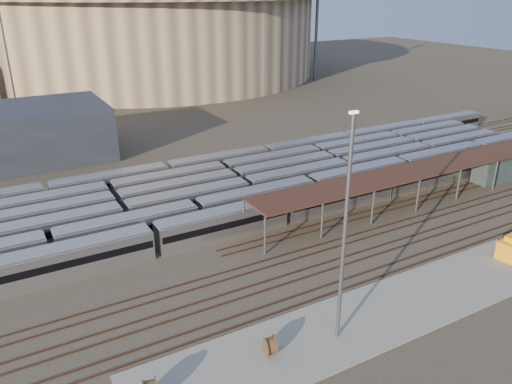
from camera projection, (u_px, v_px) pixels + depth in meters
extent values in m
plane|color=#383026|center=(324.00, 243.00, 64.11)|extent=(420.00, 420.00, 0.00)
cube|color=gray|center=(373.00, 316.00, 49.72)|extent=(50.00, 9.00, 0.20)
cube|color=#B7B7BC|center=(284.00, 209.00, 69.41)|extent=(112.00, 2.90, 3.60)
cube|color=#B7B7BC|center=(311.00, 190.00, 76.20)|extent=(112.00, 2.90, 3.60)
cube|color=#B7B7BC|center=(247.00, 191.00, 75.59)|extent=(112.00, 2.90, 3.60)
cube|color=#B7B7BC|center=(235.00, 182.00, 79.03)|extent=(112.00, 2.90, 3.60)
cube|color=#B7B7BC|center=(224.00, 174.00, 82.48)|extent=(112.00, 2.90, 3.60)
cube|color=#B7B7BC|center=(266.00, 157.00, 90.66)|extent=(112.00, 2.90, 3.60)
cylinder|color=#57585C|center=(265.00, 236.00, 60.57)|extent=(0.30, 0.30, 5.00)
cylinder|color=#57585C|center=(244.00, 219.00, 64.92)|extent=(0.30, 0.30, 5.00)
cylinder|color=#57585C|center=(322.00, 221.00, 64.46)|extent=(0.30, 0.30, 5.00)
cylinder|color=#57585C|center=(299.00, 206.00, 68.81)|extent=(0.30, 0.30, 5.00)
cylinder|color=#57585C|center=(373.00, 207.00, 68.35)|extent=(0.30, 0.30, 5.00)
cylinder|color=#57585C|center=(348.00, 194.00, 72.70)|extent=(0.30, 0.30, 5.00)
cylinder|color=#57585C|center=(418.00, 196.00, 72.24)|extent=(0.30, 0.30, 5.00)
cylinder|color=#57585C|center=(391.00, 184.00, 76.59)|extent=(0.30, 0.30, 5.00)
cylinder|color=#57585C|center=(458.00, 185.00, 76.13)|extent=(0.30, 0.30, 5.00)
cylinder|color=#57585C|center=(431.00, 174.00, 80.48)|extent=(0.30, 0.30, 5.00)
cylinder|color=#57585C|center=(495.00, 175.00, 80.02)|extent=(0.30, 0.30, 5.00)
cylinder|color=#57585C|center=(467.00, 166.00, 84.37)|extent=(0.30, 0.30, 5.00)
cylinder|color=#57585C|center=(500.00, 158.00, 88.26)|extent=(0.30, 0.30, 5.00)
cube|color=#321B14|center=(427.00, 168.00, 75.35)|extent=(60.00, 6.00, 0.30)
cube|color=#4C3323|center=(332.00, 248.00, 62.66)|extent=(170.00, 0.12, 0.18)
cube|color=#4C3323|center=(325.00, 243.00, 63.87)|extent=(170.00, 0.12, 0.18)
cube|color=#4C3323|center=(352.00, 262.00, 59.44)|extent=(170.00, 0.12, 0.18)
cube|color=#4C3323|center=(345.00, 257.00, 60.65)|extent=(170.00, 0.12, 0.18)
cube|color=#4C3323|center=(375.00, 278.00, 56.22)|extent=(170.00, 0.12, 0.18)
cube|color=#4C3323|center=(367.00, 272.00, 57.43)|extent=(170.00, 0.12, 0.18)
cylinder|color=tan|center=(152.00, 35.00, 182.88)|extent=(116.00, 116.00, 28.00)
cylinder|color=#57585C|center=(317.00, 26.00, 169.56)|extent=(1.00, 1.00, 36.00)
cylinder|color=#57585C|center=(41.00, 24.00, 181.59)|extent=(1.00, 1.00, 36.00)
cube|color=#214753|center=(512.00, 165.00, 86.09)|extent=(16.97, 3.38, 3.95)
cylinder|color=brown|center=(270.00, 345.00, 44.25)|extent=(1.28, 1.84, 1.68)
cylinder|color=#57585C|center=(345.00, 235.00, 42.72)|extent=(0.36, 0.36, 21.20)
cube|color=#FFF2CC|center=(354.00, 112.00, 38.64)|extent=(0.82, 0.34, 0.20)
cube|color=orange|center=(512.00, 249.00, 59.97)|extent=(3.84, 2.68, 2.24)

